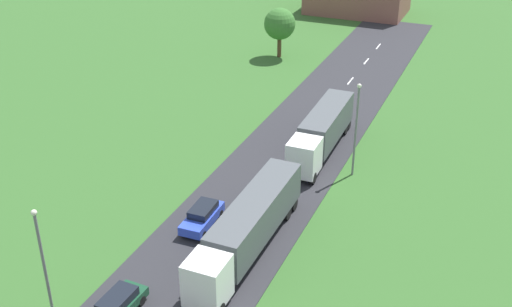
# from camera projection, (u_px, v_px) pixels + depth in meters

# --- Properties ---
(truck_second) EXTENTS (2.52, 14.59, 3.61)m
(truck_second) POSITION_uv_depth(u_px,v_px,m) (248.00, 226.00, 43.53)
(truck_second) COLOR white
(truck_second) RESTS_ON road
(truck_third) EXTENTS (2.69, 12.78, 3.62)m
(truck_third) POSITION_uv_depth(u_px,v_px,m) (322.00, 131.00, 56.94)
(truck_third) COLOR white
(truck_third) RESTS_ON road
(car_third) EXTENTS (1.86, 4.63, 1.47)m
(car_third) POSITION_uv_depth(u_px,v_px,m) (116.00, 306.00, 38.30)
(car_third) COLOR #19472D
(car_third) RESTS_ON road
(car_fourth) EXTENTS (1.88, 4.45, 1.58)m
(car_fourth) POSITION_uv_depth(u_px,v_px,m) (202.00, 216.00, 46.94)
(car_fourth) COLOR blue
(car_fourth) RESTS_ON road
(lamppost_second) EXTENTS (0.36, 0.36, 7.48)m
(lamppost_second) POSITION_uv_depth(u_px,v_px,m) (43.00, 257.00, 37.03)
(lamppost_second) COLOR slate
(lamppost_second) RESTS_ON ground
(lamppost_third) EXTENTS (0.36, 0.36, 8.27)m
(lamppost_third) POSITION_uv_depth(u_px,v_px,m) (356.00, 125.00, 52.09)
(lamppost_third) COLOR slate
(lamppost_third) RESTS_ON ground
(tree_maple) EXTENTS (3.93, 3.93, 6.25)m
(tree_maple) POSITION_uv_depth(u_px,v_px,m) (280.00, 24.00, 79.24)
(tree_maple) COLOR #513823
(tree_maple) RESTS_ON ground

